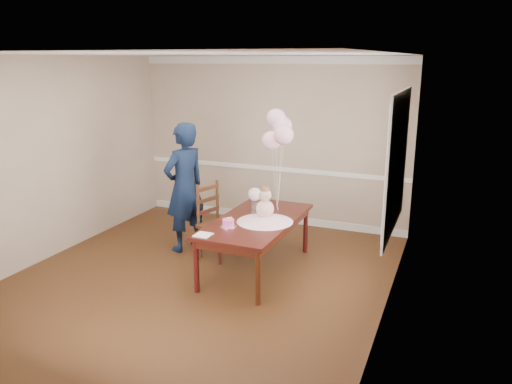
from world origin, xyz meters
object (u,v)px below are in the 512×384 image
object	(u,v)px
dining_table_top	(256,221)
dining_chair_seat	(219,226)
woman	(185,187)
birthday_cake	(228,223)

from	to	relation	value
dining_table_top	dining_chair_seat	distance (m)	0.70
dining_chair_seat	woman	world-z (taller)	woman
birthday_cake	dining_chair_seat	xyz separation A→B (m)	(-0.44, 0.62, -0.29)
birthday_cake	woman	bearing A→B (deg)	144.18
woman	dining_chair_seat	bearing A→B (deg)	100.87
dining_chair_seat	birthday_cake	bearing A→B (deg)	-36.05
dining_table_top	woman	world-z (taller)	woman
woman	dining_table_top	bearing A→B (deg)	96.89
birthday_cake	woman	world-z (taller)	woman
dining_chair_seat	woman	size ratio (longest dim) A/B	0.24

